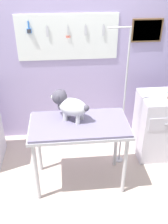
# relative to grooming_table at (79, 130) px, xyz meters

# --- Properties ---
(ground) EXTENTS (4.40, 4.00, 0.04)m
(ground) POSITION_rel_grooming_table_xyz_m (-0.07, -0.22, -0.79)
(ground) COLOR #C3AE9F
(rear_wall_panel) EXTENTS (4.00, 0.11, 2.30)m
(rear_wall_panel) POSITION_rel_grooming_table_xyz_m (-0.06, 1.06, 0.39)
(rear_wall_panel) COLOR #AA9BCB
(rear_wall_panel) RESTS_ON ground
(grooming_table) EXTENTS (1.10, 0.59, 0.85)m
(grooming_table) POSITION_rel_grooming_table_xyz_m (0.00, 0.00, 0.00)
(grooming_table) COLOR #B7B7BC
(grooming_table) RESTS_ON ground
(grooming_arm) EXTENTS (0.30, 0.11, 1.79)m
(grooming_arm) POSITION_rel_grooming_table_xyz_m (0.56, 0.32, 0.08)
(grooming_arm) COLOR #B7B7BC
(grooming_arm) RESTS_ON ground
(dog) EXTENTS (0.44, 0.34, 0.33)m
(dog) POSITION_rel_grooming_table_xyz_m (-0.10, 0.10, 0.27)
(dog) COLOR silver
(dog) RESTS_ON grooming_table
(cabinet_right) EXTENTS (0.68, 0.54, 0.90)m
(cabinet_right) POSITION_rel_grooming_table_xyz_m (1.17, 0.45, -0.32)
(cabinet_right) COLOR silver
(cabinet_right) RESTS_ON ground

